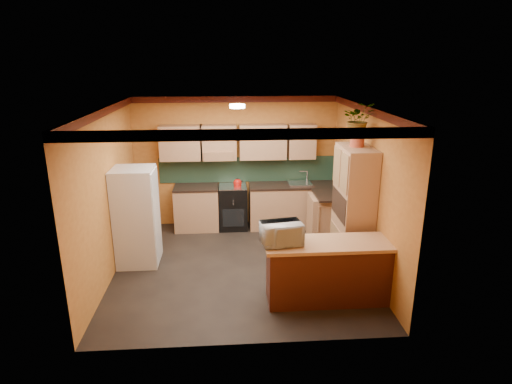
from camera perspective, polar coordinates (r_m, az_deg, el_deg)
room_shell at (r=7.06m, az=-2.21°, el=6.47°), size 4.24×4.24×2.72m
base_cabinets_back at (r=8.99m, az=0.90°, el=-1.99°), size 3.65×0.60×0.88m
countertop_back at (r=8.84m, az=0.92°, el=0.82°), size 3.65×0.62×0.04m
stove at (r=8.95m, az=-3.09°, el=-2.00°), size 0.58×0.58×0.91m
kettle at (r=8.74m, az=-2.48°, el=1.28°), size 0.21×0.21×0.18m
sink at (r=8.93m, az=5.88°, el=1.13°), size 0.48×0.40×0.03m
base_cabinets_right at (r=8.52m, az=9.79°, el=-3.36°), size 0.60×0.80×0.88m
countertop_right at (r=8.37m, az=9.95°, el=-0.42°), size 0.62×0.80×0.04m
fridge at (r=7.55m, az=-15.67°, el=-3.21°), size 0.68×0.66×1.70m
pantry at (r=7.17m, az=12.81°, el=-2.40°), size 0.48×0.90×2.10m
fern_pot at (r=6.92m, az=13.32°, el=6.58°), size 0.22×0.22×0.16m
fern at (r=6.87m, az=13.53°, el=9.41°), size 0.54×0.49×0.53m
breakfast_bar at (r=6.42m, az=9.76°, el=-10.58°), size 1.80×0.55×0.88m
bar_top at (r=6.22m, az=9.98°, el=-6.80°), size 1.90×0.65×0.05m
microwave at (r=6.02m, az=3.40°, el=-5.52°), size 0.62×0.47×0.31m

